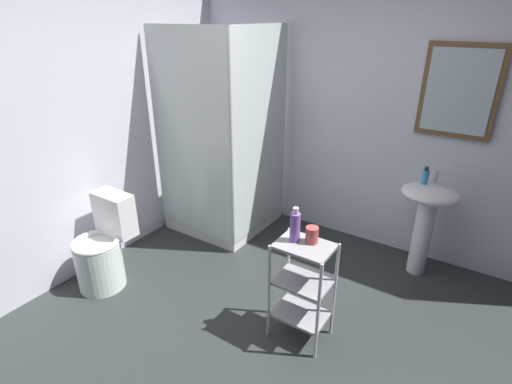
{
  "coord_description": "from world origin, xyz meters",
  "views": [
    {
      "loc": [
        1.05,
        -1.65,
        2.07
      ],
      "look_at": [
        -0.44,
        0.62,
        0.83
      ],
      "focal_mm": 27.45,
      "sensor_mm": 36.0,
      "label": 1
    }
  ],
  "objects_px": {
    "pedestal_sink": "(427,212)",
    "rinse_cup": "(312,235)",
    "shower_stall": "(226,187)",
    "storage_cart": "(302,284)",
    "hand_soap_bottle": "(425,176)",
    "conditioner_bottle_purple": "(295,226)",
    "toilet": "(103,250)"
  },
  "relations": [
    {
      "from": "pedestal_sink",
      "to": "rinse_cup",
      "type": "xyz_separation_m",
      "value": [
        -0.49,
        -1.18,
        0.21
      ]
    },
    {
      "from": "shower_stall",
      "to": "storage_cart",
      "type": "bearing_deg",
      "value": -34.67
    },
    {
      "from": "pedestal_sink",
      "to": "hand_soap_bottle",
      "type": "distance_m",
      "value": 0.3
    },
    {
      "from": "conditioner_bottle_purple",
      "to": "toilet",
      "type": "bearing_deg",
      "value": -166.74
    },
    {
      "from": "toilet",
      "to": "storage_cart",
      "type": "xyz_separation_m",
      "value": [
        1.63,
        0.36,
        0.12
      ]
    },
    {
      "from": "pedestal_sink",
      "to": "storage_cart",
      "type": "relative_size",
      "value": 1.09
    },
    {
      "from": "storage_cart",
      "to": "hand_soap_bottle",
      "type": "xyz_separation_m",
      "value": [
        0.44,
        1.27,
        0.44
      ]
    },
    {
      "from": "storage_cart",
      "to": "rinse_cup",
      "type": "distance_m",
      "value": 0.36
    },
    {
      "from": "shower_stall",
      "to": "toilet",
      "type": "height_order",
      "value": "shower_stall"
    },
    {
      "from": "storage_cart",
      "to": "conditioner_bottle_purple",
      "type": "bearing_deg",
      "value": 173.22
    },
    {
      "from": "toilet",
      "to": "conditioner_bottle_purple",
      "type": "distance_m",
      "value": 1.68
    },
    {
      "from": "storage_cart",
      "to": "conditioner_bottle_purple",
      "type": "distance_m",
      "value": 0.42
    },
    {
      "from": "toilet",
      "to": "conditioner_bottle_purple",
      "type": "relative_size",
      "value": 3.2
    },
    {
      "from": "toilet",
      "to": "storage_cart",
      "type": "height_order",
      "value": "toilet"
    },
    {
      "from": "storage_cart",
      "to": "pedestal_sink",
      "type": "bearing_deg",
      "value": 67.62
    },
    {
      "from": "hand_soap_bottle",
      "to": "rinse_cup",
      "type": "xyz_separation_m",
      "value": [
        -0.42,
        -1.22,
        -0.08
      ]
    },
    {
      "from": "pedestal_sink",
      "to": "toilet",
      "type": "xyz_separation_m",
      "value": [
        -2.14,
        -1.59,
        -0.26
      ]
    },
    {
      "from": "shower_stall",
      "to": "conditioner_bottle_purple",
      "type": "bearing_deg",
      "value": -36.0
    },
    {
      "from": "shower_stall",
      "to": "toilet",
      "type": "bearing_deg",
      "value": -102.05
    },
    {
      "from": "hand_soap_bottle",
      "to": "rinse_cup",
      "type": "bearing_deg",
      "value": -108.89
    },
    {
      "from": "storage_cart",
      "to": "rinse_cup",
      "type": "relative_size",
      "value": 6.86
    },
    {
      "from": "shower_stall",
      "to": "toilet",
      "type": "distance_m",
      "value": 1.33
    },
    {
      "from": "storage_cart",
      "to": "hand_soap_bottle",
      "type": "bearing_deg",
      "value": 70.95
    },
    {
      "from": "toilet",
      "to": "rinse_cup",
      "type": "bearing_deg",
      "value": 13.9
    },
    {
      "from": "shower_stall",
      "to": "conditioner_bottle_purple",
      "type": "xyz_separation_m",
      "value": [
        1.27,
        -0.93,
        0.38
      ]
    },
    {
      "from": "conditioner_bottle_purple",
      "to": "rinse_cup",
      "type": "distance_m",
      "value": 0.12
    },
    {
      "from": "shower_stall",
      "to": "rinse_cup",
      "type": "xyz_separation_m",
      "value": [
        1.37,
        -0.88,
        0.33
      ]
    },
    {
      "from": "toilet",
      "to": "pedestal_sink",
      "type": "bearing_deg",
      "value": 36.67
    },
    {
      "from": "hand_soap_bottle",
      "to": "rinse_cup",
      "type": "height_order",
      "value": "hand_soap_bottle"
    },
    {
      "from": "toilet",
      "to": "hand_soap_bottle",
      "type": "relative_size",
      "value": 5.35
    },
    {
      "from": "pedestal_sink",
      "to": "conditioner_bottle_purple",
      "type": "xyz_separation_m",
      "value": [
        -0.59,
        -1.23,
        0.27
      ]
    },
    {
      "from": "shower_stall",
      "to": "conditioner_bottle_purple",
      "type": "relative_size",
      "value": 8.41
    }
  ]
}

